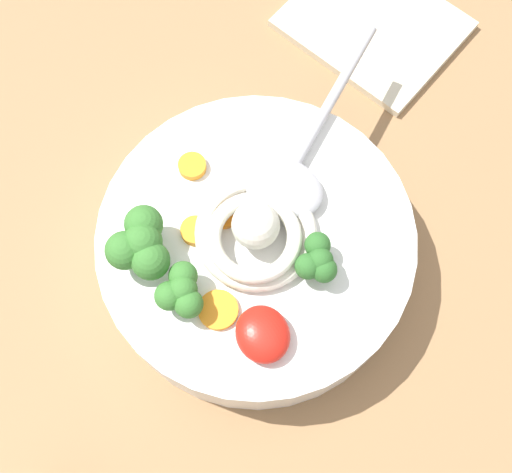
{
  "coord_description": "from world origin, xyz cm",
  "views": [
    {
      "loc": [
        10.49,
        -4.77,
        54.6
      ],
      "look_at": [
        -3.85,
        1.46,
        10.24
      ],
      "focal_mm": 47.29,
      "sensor_mm": 36.0,
      "label": 1
    }
  ],
  "objects_px": {
    "soup_spoon": "(291,170)",
    "folded_napkin": "(373,24)",
    "soup_bowl": "(256,249)",
    "noodle_pile": "(255,232)"
  },
  "relations": [
    {
      "from": "noodle_pile",
      "to": "folded_napkin",
      "type": "bearing_deg",
      "value": 131.16
    },
    {
      "from": "folded_napkin",
      "to": "soup_spoon",
      "type": "bearing_deg",
      "value": -48.03
    },
    {
      "from": "soup_spoon",
      "to": "folded_napkin",
      "type": "bearing_deg",
      "value": 3.61
    },
    {
      "from": "noodle_pile",
      "to": "folded_napkin",
      "type": "distance_m",
      "value": 0.25
    },
    {
      "from": "soup_bowl",
      "to": "folded_napkin",
      "type": "xyz_separation_m",
      "value": [
        -0.16,
        0.18,
        -0.03
      ]
    },
    {
      "from": "soup_spoon",
      "to": "folded_napkin",
      "type": "height_order",
      "value": "soup_spoon"
    },
    {
      "from": "soup_bowl",
      "to": "folded_napkin",
      "type": "bearing_deg",
      "value": 131.17
    },
    {
      "from": "soup_spoon",
      "to": "noodle_pile",
      "type": "bearing_deg",
      "value": -179.96
    },
    {
      "from": "soup_spoon",
      "to": "folded_napkin",
      "type": "relative_size",
      "value": 1.1
    },
    {
      "from": "soup_bowl",
      "to": "noodle_pile",
      "type": "bearing_deg",
      "value": -49.72
    }
  ]
}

